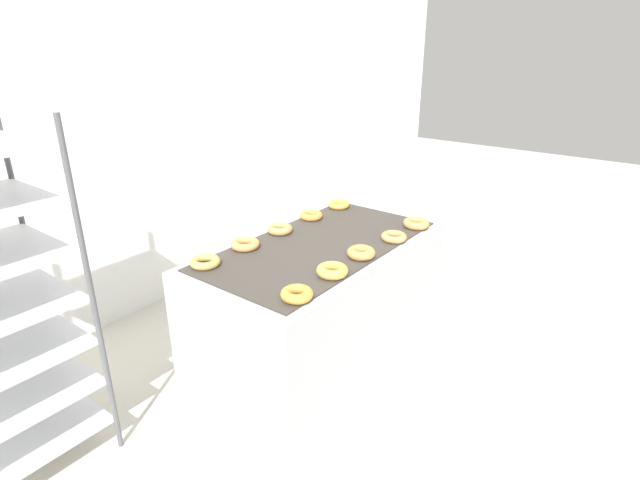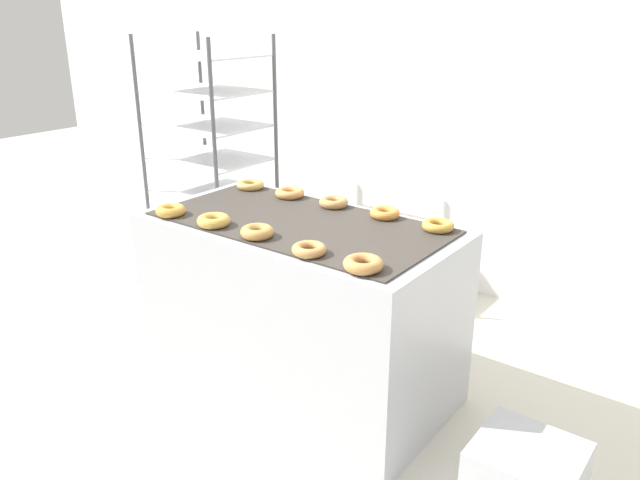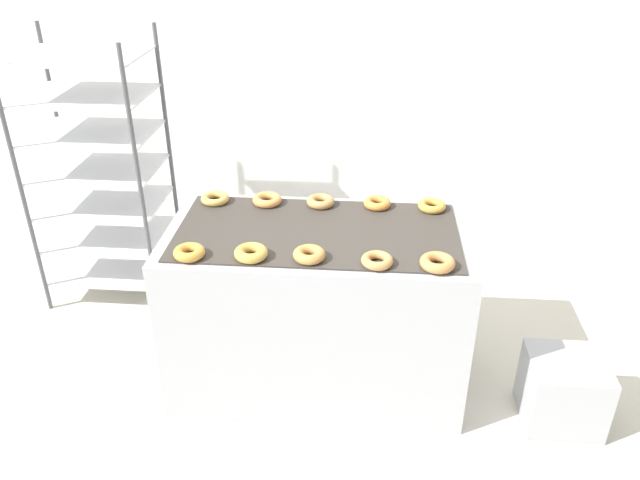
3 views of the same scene
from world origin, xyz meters
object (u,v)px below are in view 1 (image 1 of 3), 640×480
at_px(donut_near_right, 394,237).
at_px(donut_far_right, 311,215).
at_px(donut_far_left, 245,244).
at_px(donut_far_rightmost, 339,204).
at_px(donut_near_leftmost, 297,294).
at_px(glaze_bin, 444,288).
at_px(donut_far_leftmost, 205,262).
at_px(donut_near_rightmost, 416,223).
at_px(fryer_machine, 320,315).
at_px(donut_far_center, 280,229).
at_px(donut_near_center, 361,253).
at_px(donut_near_left, 332,271).

height_order(donut_near_right, donut_far_right, donut_far_right).
height_order(donut_far_left, donut_far_rightmost, donut_far_left).
xyz_separation_m(donut_near_leftmost, donut_near_right, (0.78, 0.00, -0.00)).
distance_m(glaze_bin, donut_far_leftmost, 1.87).
relative_size(donut_near_rightmost, donut_far_leftmost, 1.03).
bearing_deg(donut_near_rightmost, glaze_bin, 4.87).
xyz_separation_m(fryer_machine, donut_far_right, (0.27, 0.27, 0.43)).
xyz_separation_m(fryer_machine, donut_near_right, (0.27, -0.27, 0.43)).
distance_m(glaze_bin, donut_far_center, 1.42).
xyz_separation_m(glaze_bin, donut_near_leftmost, (-1.66, -0.05, 0.68)).
height_order(donut_far_leftmost, donut_far_left, donut_far_left).
bearing_deg(donut_near_rightmost, donut_far_rightmost, 88.00).
distance_m(donut_near_leftmost, donut_far_left, 0.59).
relative_size(donut_near_center, donut_near_rightmost, 0.94).
relative_size(donut_far_center, donut_far_rightmost, 1.01).
xyz_separation_m(fryer_machine, donut_far_left, (-0.27, 0.26, 0.44)).
relative_size(glaze_bin, donut_far_right, 2.62).
height_order(donut_near_leftmost, donut_near_rightmost, same).
bearing_deg(donut_near_center, glaze_bin, 1.66).
distance_m(donut_near_leftmost, donut_far_rightmost, 1.17).
height_order(glaze_bin, donut_far_rightmost, donut_far_rightmost).
xyz_separation_m(fryer_machine, donut_far_center, (-0.01, 0.26, 0.44)).
distance_m(fryer_machine, donut_near_leftmost, 0.73).
bearing_deg(donut_near_rightmost, donut_near_leftmost, 180.00).
distance_m(fryer_machine, donut_near_center, 0.51).
distance_m(glaze_bin, donut_near_rightmost, 0.93).
bearing_deg(donut_near_left, donut_far_rightmost, 33.67).
bearing_deg(donut_near_center, donut_near_leftmost, -177.64).
relative_size(fryer_machine, donut_far_center, 10.14).
relative_size(donut_far_leftmost, donut_far_center, 1.03).
height_order(donut_near_left, donut_near_center, same).
height_order(donut_near_right, donut_near_rightmost, donut_near_rightmost).
height_order(fryer_machine, donut_far_right, donut_far_right).
distance_m(donut_near_leftmost, donut_far_right, 0.95).
xyz_separation_m(donut_near_rightmost, donut_far_right, (-0.24, 0.54, -0.00)).
height_order(donut_near_left, donut_near_right, donut_near_left).
xyz_separation_m(donut_near_right, donut_far_leftmost, (-0.79, 0.53, -0.00)).
distance_m(glaze_bin, donut_far_rightmost, 1.04).
bearing_deg(glaze_bin, donut_near_leftmost, -178.13).
distance_m(donut_near_center, donut_far_center, 0.52).
xyz_separation_m(donut_near_left, donut_far_leftmost, (-0.27, 0.52, -0.00)).
bearing_deg(donut_near_leftmost, fryer_machine, 28.23).
distance_m(fryer_machine, glaze_bin, 1.19).
xyz_separation_m(glaze_bin, donut_near_rightmost, (-0.63, -0.05, 0.68)).
bearing_deg(donut_far_center, glaze_bin, -22.82).
height_order(donut_near_rightmost, donut_far_leftmost, donut_near_rightmost).
xyz_separation_m(donut_far_left, donut_far_right, (0.54, 0.01, -0.00)).
height_order(donut_near_center, donut_far_rightmost, donut_near_center).
bearing_deg(donut_near_right, donut_far_left, 135.11).
relative_size(donut_near_right, donut_far_left, 0.92).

